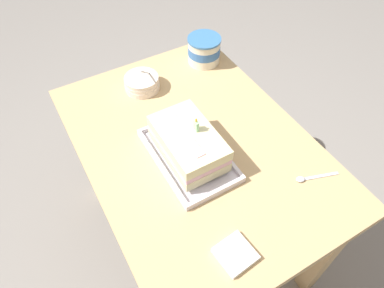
{
  "coord_description": "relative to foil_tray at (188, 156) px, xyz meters",
  "views": [
    {
      "loc": [
        0.65,
        -0.39,
        1.59
      ],
      "look_at": [
        0.02,
        -0.03,
        0.72
      ],
      "focal_mm": 32.44,
      "sensor_mm": 36.0,
      "label": 1
    }
  ],
  "objects": [
    {
      "name": "ground_plane",
      "position": [
        -0.04,
        0.05,
        -0.69
      ],
      "size": [
        8.0,
        8.0,
        0.0
      ],
      "primitive_type": "plane",
      "color": "gray"
    },
    {
      "name": "dining_table",
      "position": [
        -0.04,
        0.05,
        -0.11
      ],
      "size": [
        1.03,
        0.73,
        0.69
      ],
      "color": "tan",
      "rests_on": "ground_plane"
    },
    {
      "name": "foil_tray",
      "position": [
        0.0,
        0.0,
        0.0
      ],
      "size": [
        0.35,
        0.21,
        0.02
      ],
      "color": "silver",
      "rests_on": "dining_table"
    },
    {
      "name": "birthday_cake",
      "position": [
        -0.0,
        0.0,
        0.06
      ],
      "size": [
        0.26,
        0.16,
        0.14
      ],
      "color": "beige",
      "rests_on": "foil_tray"
    },
    {
      "name": "bowl_stack",
      "position": [
        -0.39,
        0.01,
        0.02
      ],
      "size": [
        0.14,
        0.14,
        0.11
      ],
      "color": "silver",
      "rests_on": "dining_table"
    },
    {
      "name": "ice_cream_tub",
      "position": [
        -0.42,
        0.31,
        0.05
      ],
      "size": [
        0.14,
        0.14,
        0.11
      ],
      "color": "silver",
      "rests_on": "dining_table"
    },
    {
      "name": "serving_spoon_near_tray",
      "position": [
        0.26,
        0.28,
        -0.0
      ],
      "size": [
        0.06,
        0.14,
        0.01
      ],
      "color": "silver",
      "rests_on": "dining_table"
    },
    {
      "name": "napkin_pile",
      "position": [
        0.35,
        -0.06,
        0.0
      ],
      "size": [
        0.1,
        0.1,
        0.02
      ],
      "color": "white",
      "rests_on": "dining_table"
    }
  ]
}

